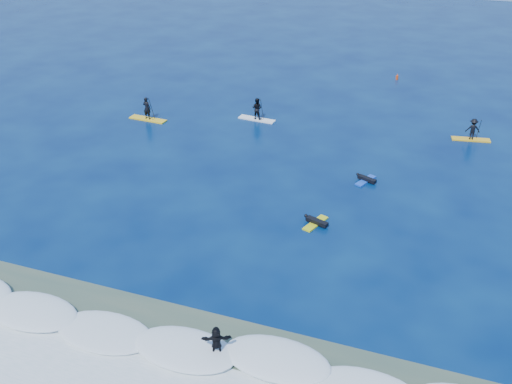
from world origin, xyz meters
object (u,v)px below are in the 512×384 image
(prone_paddler_near, at_px, (316,222))
(wave_surfer, at_px, (216,342))
(sup_paddler_left, at_px, (147,112))
(prone_paddler_far, at_px, (366,179))
(marker_buoy, at_px, (397,77))
(sup_paddler_right, at_px, (473,131))
(sup_paddler_center, at_px, (257,110))

(prone_paddler_near, distance_m, wave_surfer, 12.12)
(sup_paddler_left, distance_m, prone_paddler_far, 20.31)
(marker_buoy, bearing_deg, sup_paddler_right, -60.72)
(sup_paddler_left, distance_m, marker_buoy, 26.23)
(prone_paddler_far, relative_size, marker_buoy, 3.11)
(sup_paddler_center, height_order, prone_paddler_far, sup_paddler_center)
(sup_paddler_right, xyz_separation_m, prone_paddler_near, (-8.54, -16.29, -0.66))
(prone_paddler_near, bearing_deg, sup_paddler_left, 76.33)
(sup_paddler_center, height_order, sup_paddler_right, sup_paddler_center)
(sup_paddler_left, distance_m, prone_paddler_near, 21.19)
(prone_paddler_far, bearing_deg, marker_buoy, 24.83)
(sup_paddler_left, height_order, sup_paddler_center, sup_paddler_left)
(sup_paddler_center, xyz_separation_m, marker_buoy, (9.92, 15.17, -0.57))
(sup_paddler_center, bearing_deg, prone_paddler_far, -31.49)
(sup_paddler_center, relative_size, sup_paddler_right, 1.08)
(sup_paddler_center, bearing_deg, prone_paddler_near, -53.25)
(sup_paddler_left, distance_m, sup_paddler_center, 9.40)
(wave_surfer, bearing_deg, sup_paddler_center, 81.93)
(prone_paddler_near, bearing_deg, sup_paddler_right, -8.55)
(prone_paddler_far, bearing_deg, prone_paddler_near, -173.58)
(sup_paddler_center, distance_m, sup_paddler_right, 17.57)
(prone_paddler_near, distance_m, marker_buoy, 29.79)
(wave_surfer, bearing_deg, sup_paddler_left, 101.03)
(sup_paddler_right, bearing_deg, wave_surfer, -118.99)
(wave_surfer, bearing_deg, marker_buoy, 62.83)
(prone_paddler_near, bearing_deg, marker_buoy, 17.24)
(sup_paddler_right, distance_m, marker_buoy, 15.47)
(sup_paddler_left, height_order, prone_paddler_near, sup_paddler_left)
(prone_paddler_near, xyz_separation_m, wave_surfer, (-1.36, -12.02, 0.71))
(marker_buoy, bearing_deg, wave_surfer, -93.21)
(prone_paddler_near, relative_size, marker_buoy, 3.34)
(sup_paddler_right, bearing_deg, prone_paddler_near, -127.38)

